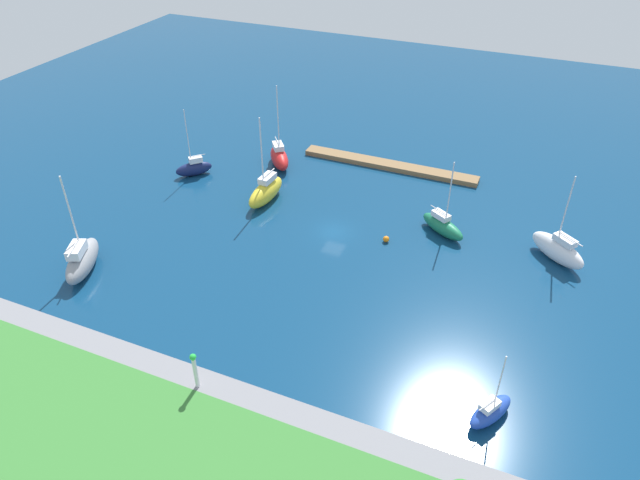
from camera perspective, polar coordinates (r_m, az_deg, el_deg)
The scene contains 13 objects.
water at distance 69.89m, azimuth 1.35°, elevation 0.82°, with size 160.00×160.00×0.00m, color navy.
pier_dock at distance 84.55m, azimuth 6.85°, elevation 7.34°, with size 25.55×2.26×0.70m, color olive.
breakwater at distance 51.17m, azimuth -10.72°, elevation -14.83°, with size 61.20×3.75×1.31m, color gray.
shoreline_park at distance 47.80m, azimuth -15.69°, elevation -20.77°, with size 54.19×13.61×1.38m, color #387A33.
harbor_beacon at distance 49.61m, azimuth -12.25°, elevation -12.26°, with size 0.56×0.56×3.73m.
sailboat_blue_east_end at distance 50.90m, azimuth 16.48°, elevation -15.89°, with size 3.77×4.97×7.08m.
sailboat_navy_outer_mooring at distance 83.48m, azimuth -12.33°, elevation 6.97°, with size 4.66×4.85×9.80m.
sailboat_white_by_breakwater at distance 69.71m, azimuth 22.43°, elevation -0.84°, with size 6.85×5.96×10.50m.
sailboat_green_near_pier at distance 70.60m, azimuth 12.01°, elevation 1.42°, with size 6.42×5.02×9.68m.
sailboat_red_mid_basin at distance 84.12m, azimuth -4.04°, elevation 8.16°, with size 5.72×6.43×12.12m.
sailboat_gray_far_north at distance 67.88m, azimuth -22.43°, elevation -1.79°, with size 5.25×8.08×11.59m.
sailboat_yellow_west_end at distance 75.50m, azimuth -5.37°, elevation 4.82°, with size 2.64×7.64×11.80m.
mooring_buoy_orange at distance 68.39m, azimuth 6.54°, elevation 0.09°, with size 0.75×0.75×0.75m, color orange.
Camera 1 is at (-21.11, 53.83, 39.26)m, focal length 32.42 mm.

